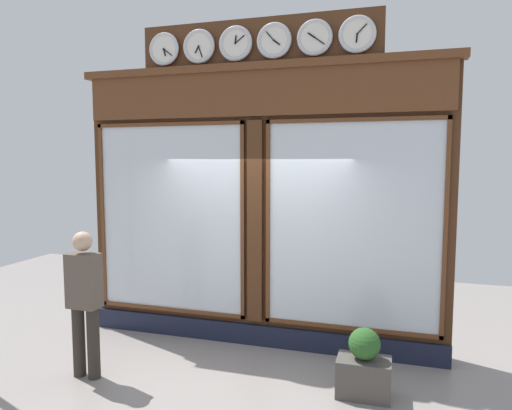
# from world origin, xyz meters

# --- Properties ---
(shop_facade) EXTENTS (5.00, 0.42, 4.28)m
(shop_facade) POSITION_xyz_m (-0.00, -0.12, 1.92)
(shop_facade) COLOR #4C2B16
(shop_facade) RESTS_ON ground_plane
(pedestrian) EXTENTS (0.37, 0.23, 1.69)m
(pedestrian) POSITION_xyz_m (1.59, 1.46, 0.93)
(pedestrian) COLOR #312A24
(pedestrian) RESTS_ON ground_plane
(planter_box) EXTENTS (0.56, 0.36, 0.40)m
(planter_box) POSITION_xyz_m (-1.49, 0.98, 0.20)
(planter_box) COLOR #4C4742
(planter_box) RESTS_ON ground_plane
(planter_shrub) EXTENTS (0.33, 0.33, 0.33)m
(planter_shrub) POSITION_xyz_m (-1.49, 0.98, 0.57)
(planter_shrub) COLOR #285623
(planter_shrub) RESTS_ON planter_box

